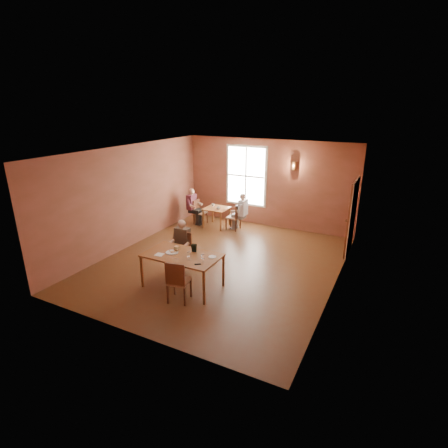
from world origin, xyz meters
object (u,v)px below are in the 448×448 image
at_px(chair_diner_maroon, 201,212).
at_px(diner_maroon, 200,207).
at_px(main_table, 183,271).
at_px(second_table, 217,217).
at_px(chair_diner_white, 233,217).
at_px(chair_empty, 179,280).
at_px(chair_diner_main, 180,253).
at_px(diner_main, 179,249).
at_px(diner_white, 234,212).

distance_m(chair_diner_maroon, diner_maroon, 0.19).
bearing_deg(main_table, second_table, 107.78).
xyz_separation_m(chair_diner_white, chair_diner_maroon, (-1.30, 0.00, -0.02)).
bearing_deg(chair_empty, chair_diner_main, 110.67).
distance_m(chair_empty, chair_diner_white, 4.76).
bearing_deg(chair_diner_main, chair_diner_white, -87.19).
xyz_separation_m(main_table, chair_empty, (0.27, -0.55, 0.08)).
xyz_separation_m(main_table, chair_diner_white, (-0.67, 4.12, 0.04)).
relative_size(diner_main, chair_empty, 1.29).
bearing_deg(diner_white, chair_empty, -168.95).
bearing_deg(diner_maroon, chair_diner_maroon, 90.00).
xyz_separation_m(chair_diner_main, diner_white, (-0.14, 3.47, 0.11)).
xyz_separation_m(chair_diner_main, chair_empty, (0.77, -1.20, -0.02)).
bearing_deg(main_table, chair_diner_main, 127.57).
relative_size(chair_empty, chair_diner_white, 1.07).
xyz_separation_m(chair_diner_main, diner_main, (0.00, -0.03, 0.12)).
distance_m(diner_main, chair_diner_maroon, 3.80).
bearing_deg(diner_main, main_table, 128.88).
height_order(second_table, chair_diner_white, chair_diner_white).
height_order(diner_main, chair_empty, diner_main).
bearing_deg(chair_diner_white, chair_diner_main, -177.19).
bearing_deg(main_table, chair_empty, -63.68).
distance_m(diner_white, diner_maroon, 1.36).
bearing_deg(chair_diner_maroon, diner_maroon, -90.00).
bearing_deg(diner_main, chair_empty, 123.44).
height_order(diner_main, second_table, diner_main).
bearing_deg(chair_diner_maroon, chair_empty, 25.67).
bearing_deg(chair_diner_maroon, main_table, 25.58).
distance_m(diner_main, chair_diner_white, 3.50).
bearing_deg(chair_diner_maroon, diner_white, 90.00).
relative_size(chair_diner_main, chair_empty, 1.04).
relative_size(diner_main, second_table, 1.64).
distance_m(chair_empty, diner_white, 4.75).
xyz_separation_m(chair_empty, diner_white, (-0.91, 4.66, 0.13)).
xyz_separation_m(chair_diner_white, diner_white, (0.03, 0.00, 0.16)).
bearing_deg(chair_diner_white, chair_empty, -168.59).
relative_size(chair_empty, diner_maroon, 0.79).
height_order(diner_white, chair_diner_maroon, diner_white).
bearing_deg(chair_diner_white, diner_main, -177.21).
bearing_deg(main_table, chair_diner_white, 99.25).
bearing_deg(chair_diner_white, second_table, 90.00).
height_order(main_table, chair_empty, chair_empty).
height_order(main_table, chair_diner_maroon, chair_diner_maroon).
distance_m(chair_diner_main, second_table, 3.57).
xyz_separation_m(diner_white, diner_maroon, (-1.36, 0.00, 0.00)).
relative_size(diner_main, diner_maroon, 1.02).
bearing_deg(diner_maroon, second_table, 90.00).
bearing_deg(chair_empty, second_table, 96.73).
bearing_deg(chair_diner_white, diner_maroon, 90.00).
bearing_deg(diner_maroon, diner_main, 23.23).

